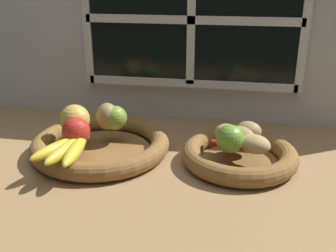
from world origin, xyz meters
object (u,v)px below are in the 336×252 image
(fruit_bowl_right, at_px, (239,155))
(apple_golden_left, at_px, (75,119))
(pear_brown, at_px, (107,116))
(apple_red_front, at_px, (76,131))
(fruit_bowl_left, at_px, (101,145))
(potato_back, at_px, (249,131))
(banana_bunch_front, at_px, (67,149))
(potato_oblong, at_px, (227,133))
(apple_green_back, at_px, (115,118))
(lime_near, at_px, (230,139))
(potato_small, at_px, (254,144))
(potato_large, at_px, (241,137))
(chili_pepper, at_px, (237,148))

(fruit_bowl_right, relative_size, apple_golden_left, 3.64)
(pear_brown, bearing_deg, apple_red_front, -111.85)
(fruit_bowl_right, height_order, apple_red_front, apple_red_front)
(fruit_bowl_left, xyz_separation_m, potato_back, (0.37, 0.04, 0.05))
(pear_brown, xyz_separation_m, banana_bunch_front, (-0.04, -0.17, -0.02))
(potato_oblong, bearing_deg, apple_green_back, 175.18)
(apple_red_front, bearing_deg, potato_back, 13.76)
(apple_golden_left, bearing_deg, lime_near, -6.27)
(lime_near, bearing_deg, pear_brown, 165.12)
(potato_back, bearing_deg, potato_small, -81.03)
(pear_brown, relative_size, potato_small, 0.91)
(lime_near, bearing_deg, fruit_bowl_right, 56.31)
(potato_small, height_order, potato_oblong, same)
(fruit_bowl_left, relative_size, potato_large, 4.75)
(fruit_bowl_left, bearing_deg, potato_oblong, 4.79)
(fruit_bowl_right, relative_size, banana_bunch_front, 1.63)
(fruit_bowl_left, bearing_deg, apple_golden_left, 174.50)
(fruit_bowl_right, xyz_separation_m, potato_large, (0.00, 0.00, 0.05))
(pear_brown, relative_size, lime_near, 1.10)
(pear_brown, distance_m, potato_small, 0.39)
(banana_bunch_front, xyz_separation_m, chili_pepper, (0.38, 0.09, -0.01))
(apple_green_back, height_order, lime_near, lime_near)
(banana_bunch_front, bearing_deg, lime_near, 12.59)
(pear_brown, bearing_deg, banana_bunch_front, -103.77)
(fruit_bowl_left, height_order, apple_golden_left, apple_golden_left)
(potato_small, relative_size, chili_pepper, 0.62)
(potato_back, xyz_separation_m, potato_small, (0.01, -0.07, -0.00))
(apple_green_back, relative_size, potato_oblong, 1.08)
(potato_large, distance_m, chili_pepper, 0.04)
(potato_large, bearing_deg, fruit_bowl_left, -180.00)
(apple_golden_left, xyz_separation_m, potato_oblong, (0.39, 0.02, -0.02))
(apple_red_front, distance_m, potato_oblong, 0.37)
(potato_oblong, relative_size, lime_near, 0.91)
(fruit_bowl_right, distance_m, pear_brown, 0.36)
(potato_small, bearing_deg, potato_large, 135.00)
(banana_bunch_front, bearing_deg, potato_small, 11.82)
(apple_green_back, distance_m, apple_golden_left, 0.10)
(apple_red_front, relative_size, pear_brown, 0.94)
(fruit_bowl_left, distance_m, lime_near, 0.34)
(apple_golden_left, xyz_separation_m, banana_bunch_front, (0.03, -0.13, -0.02))
(pear_brown, bearing_deg, lime_near, -14.88)
(apple_green_back, relative_size, potato_back, 1.01)
(pear_brown, distance_m, chili_pepper, 0.35)
(potato_back, relative_size, potato_oblong, 1.07)
(apple_red_front, height_order, potato_back, apple_red_front)
(banana_bunch_front, bearing_deg, fruit_bowl_left, 73.08)
(potato_large, bearing_deg, pear_brown, 171.99)
(potato_oblong, distance_m, lime_near, 0.07)
(fruit_bowl_right, relative_size, potato_oblong, 4.70)
(apple_red_front, relative_size, potato_large, 0.92)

